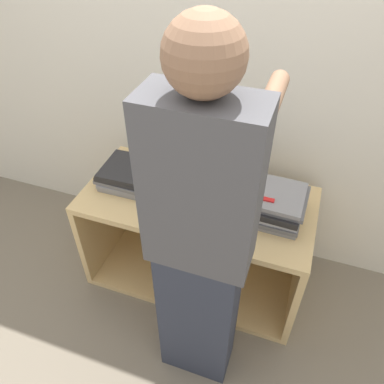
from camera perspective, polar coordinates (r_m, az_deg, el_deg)
The scene contains 8 objects.
ground_plane at distance 2.35m, azimuth -1.85°, elevation -17.79°, with size 12.00×12.00×0.00m, color #756B5B.
wall_back at distance 2.08m, azimuth 4.90°, elevation 17.84°, with size 8.00×0.05×2.40m.
cart at distance 2.31m, azimuth 1.33°, elevation -5.90°, with size 1.26×0.62×0.65m.
laptop_open at distance 2.04m, azimuth 1.42°, elevation 1.27°, with size 0.35×0.36×0.27m.
laptop_stack_left at distance 2.12m, azimuth -8.81°, elevation 2.46°, with size 0.37×0.29×0.11m.
laptop_stack_right at distance 1.93m, azimuth 11.48°, elevation -1.64°, with size 0.37×0.29×0.15m.
person at distance 1.48m, azimuth 1.33°, elevation -8.25°, with size 0.40×0.54×1.76m.
inventory_tag at distance 1.83m, azimuth 11.53°, elevation -1.14°, with size 0.06×0.02×0.01m.
Camera 1 is at (0.47, -1.13, 2.01)m, focal length 35.00 mm.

